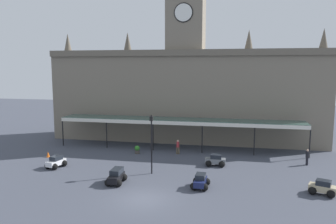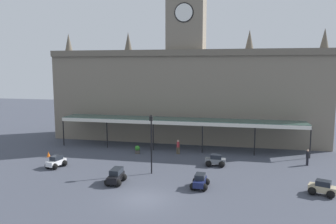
{
  "view_description": "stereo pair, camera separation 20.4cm",
  "coord_description": "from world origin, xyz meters",
  "px_view_note": "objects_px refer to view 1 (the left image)",
  "views": [
    {
      "loc": [
        6.7,
        -23.57,
        10.1
      ],
      "look_at": [
        0.0,
        9.39,
        5.53
      ],
      "focal_mm": 35.57,
      "sensor_mm": 36.0,
      "label": 1
    },
    {
      "loc": [
        6.9,
        -23.53,
        10.1
      ],
      "look_at": [
        0.0,
        9.39,
        5.53
      ],
      "focal_mm": 35.57,
      "sensor_mm": 36.0,
      "label": 2
    }
  ],
  "objects_px": {
    "car_navy_sedan": "(200,182)",
    "victorian_lamppost": "(152,138)",
    "planter_forecourt_centre": "(137,150)",
    "pedestrian_crossing_forecourt": "(178,146)",
    "car_grey_sedan": "(216,161)",
    "pedestrian_beside_cars": "(307,156)",
    "car_beige_sedan": "(323,188)",
    "car_black_estate": "(116,177)",
    "traffic_cone": "(48,154)",
    "car_white_sedan": "(56,163)"
  },
  "relations": [
    {
      "from": "planter_forecourt_centre",
      "to": "pedestrian_crossing_forecourt",
      "type": "bearing_deg",
      "value": 9.61
    },
    {
      "from": "car_navy_sedan",
      "to": "pedestrian_crossing_forecourt",
      "type": "height_order",
      "value": "pedestrian_crossing_forecourt"
    },
    {
      "from": "car_navy_sedan",
      "to": "planter_forecourt_centre",
      "type": "height_order",
      "value": "car_navy_sedan"
    },
    {
      "from": "pedestrian_crossing_forecourt",
      "to": "planter_forecourt_centre",
      "type": "xyz_separation_m",
      "value": [
        -4.71,
        -0.8,
        -0.42
      ]
    },
    {
      "from": "car_navy_sedan",
      "to": "car_white_sedan",
      "type": "distance_m",
      "value": 15.15
    },
    {
      "from": "car_black_estate",
      "to": "victorian_lamppost",
      "type": "xyz_separation_m",
      "value": [
        2.38,
        3.21,
        2.91
      ]
    },
    {
      "from": "car_navy_sedan",
      "to": "car_black_estate",
      "type": "height_order",
      "value": "car_black_estate"
    },
    {
      "from": "victorian_lamppost",
      "to": "car_black_estate",
      "type": "bearing_deg",
      "value": -126.48
    },
    {
      "from": "car_grey_sedan",
      "to": "traffic_cone",
      "type": "relative_size",
      "value": 3.28
    },
    {
      "from": "victorian_lamppost",
      "to": "car_grey_sedan",
      "type": "bearing_deg",
      "value": 32.99
    },
    {
      "from": "car_white_sedan",
      "to": "car_black_estate",
      "type": "distance_m",
      "value": 8.21
    },
    {
      "from": "car_white_sedan",
      "to": "traffic_cone",
      "type": "distance_m",
      "value": 4.48
    },
    {
      "from": "planter_forecourt_centre",
      "to": "car_navy_sedan",
      "type": "bearing_deg",
      "value": -48.68
    },
    {
      "from": "car_grey_sedan",
      "to": "car_black_estate",
      "type": "xyz_separation_m",
      "value": [
        -8.18,
        -6.98,
        0.06
      ]
    },
    {
      "from": "car_grey_sedan",
      "to": "pedestrian_beside_cars",
      "type": "bearing_deg",
      "value": 12.99
    },
    {
      "from": "car_white_sedan",
      "to": "traffic_cone",
      "type": "height_order",
      "value": "car_white_sedan"
    },
    {
      "from": "planter_forecourt_centre",
      "to": "car_white_sedan",
      "type": "bearing_deg",
      "value": -133.44
    },
    {
      "from": "car_navy_sedan",
      "to": "car_grey_sedan",
      "type": "distance_m",
      "value": 6.64
    },
    {
      "from": "pedestrian_beside_cars",
      "to": "planter_forecourt_centre",
      "type": "bearing_deg",
      "value": 177.33
    },
    {
      "from": "pedestrian_crossing_forecourt",
      "to": "car_beige_sedan",
      "type": "bearing_deg",
      "value": -36.58
    },
    {
      "from": "car_navy_sedan",
      "to": "traffic_cone",
      "type": "height_order",
      "value": "car_navy_sedan"
    },
    {
      "from": "pedestrian_crossing_forecourt",
      "to": "traffic_cone",
      "type": "height_order",
      "value": "pedestrian_crossing_forecourt"
    },
    {
      "from": "car_black_estate",
      "to": "pedestrian_beside_cars",
      "type": "relative_size",
      "value": 1.36
    },
    {
      "from": "pedestrian_crossing_forecourt",
      "to": "pedestrian_beside_cars",
      "type": "relative_size",
      "value": 1.0
    },
    {
      "from": "car_grey_sedan",
      "to": "pedestrian_beside_cars",
      "type": "xyz_separation_m",
      "value": [
        9.28,
        2.14,
        0.41
      ]
    },
    {
      "from": "victorian_lamppost",
      "to": "traffic_cone",
      "type": "xyz_separation_m",
      "value": [
        -12.9,
        3.31,
        -3.16
      ]
    },
    {
      "from": "car_navy_sedan",
      "to": "car_white_sedan",
      "type": "relative_size",
      "value": 0.95
    },
    {
      "from": "car_black_estate",
      "to": "traffic_cone",
      "type": "xyz_separation_m",
      "value": [
        -10.52,
        6.53,
        -0.25
      ]
    },
    {
      "from": "car_beige_sedan",
      "to": "car_white_sedan",
      "type": "bearing_deg",
      "value": 174.58
    },
    {
      "from": "car_grey_sedan",
      "to": "victorian_lamppost",
      "type": "xyz_separation_m",
      "value": [
        -5.81,
        -3.77,
        2.97
      ]
    },
    {
      "from": "car_navy_sedan",
      "to": "pedestrian_beside_cars",
      "type": "relative_size",
      "value": 1.25
    },
    {
      "from": "car_beige_sedan",
      "to": "traffic_cone",
      "type": "xyz_separation_m",
      "value": [
        -27.55,
        5.71,
        -0.19
      ]
    },
    {
      "from": "car_beige_sedan",
      "to": "victorian_lamppost",
      "type": "distance_m",
      "value": 15.14
    },
    {
      "from": "pedestrian_beside_cars",
      "to": "traffic_cone",
      "type": "height_order",
      "value": "pedestrian_beside_cars"
    },
    {
      "from": "car_white_sedan",
      "to": "planter_forecourt_centre",
      "type": "distance_m",
      "value": 9.41
    },
    {
      "from": "car_beige_sedan",
      "to": "pedestrian_crossing_forecourt",
      "type": "xyz_separation_m",
      "value": [
        -13.43,
        9.96,
        0.41
      ]
    },
    {
      "from": "car_grey_sedan",
      "to": "traffic_cone",
      "type": "height_order",
      "value": "car_grey_sedan"
    },
    {
      "from": "car_white_sedan",
      "to": "pedestrian_crossing_forecourt",
      "type": "distance_m",
      "value": 13.54
    },
    {
      "from": "car_beige_sedan",
      "to": "car_grey_sedan",
      "type": "bearing_deg",
      "value": 145.13
    },
    {
      "from": "planter_forecourt_centre",
      "to": "victorian_lamppost",
      "type": "bearing_deg",
      "value": -62.77
    },
    {
      "from": "car_grey_sedan",
      "to": "victorian_lamppost",
      "type": "height_order",
      "value": "victorian_lamppost"
    },
    {
      "from": "pedestrian_beside_cars",
      "to": "planter_forecourt_centre",
      "type": "distance_m",
      "value": 18.61
    },
    {
      "from": "car_white_sedan",
      "to": "planter_forecourt_centre",
      "type": "xyz_separation_m",
      "value": [
        6.47,
        6.83,
        -0.01
      ]
    },
    {
      "from": "car_navy_sedan",
      "to": "car_grey_sedan",
      "type": "height_order",
      "value": "same"
    },
    {
      "from": "car_beige_sedan",
      "to": "car_navy_sedan",
      "type": "bearing_deg",
      "value": -177.52
    },
    {
      "from": "car_grey_sedan",
      "to": "pedestrian_beside_cars",
      "type": "height_order",
      "value": "pedestrian_beside_cars"
    },
    {
      "from": "victorian_lamppost",
      "to": "planter_forecourt_centre",
      "type": "xyz_separation_m",
      "value": [
        -3.49,
        6.78,
        -2.98
      ]
    },
    {
      "from": "car_navy_sedan",
      "to": "victorian_lamppost",
      "type": "xyz_separation_m",
      "value": [
        -4.94,
        2.81,
        2.97
      ]
    },
    {
      "from": "car_white_sedan",
      "to": "pedestrian_beside_cars",
      "type": "xyz_separation_m",
      "value": [
        25.05,
        5.97,
        0.41
      ]
    },
    {
      "from": "pedestrian_beside_cars",
      "to": "planter_forecourt_centre",
      "type": "relative_size",
      "value": 1.74
    }
  ]
}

